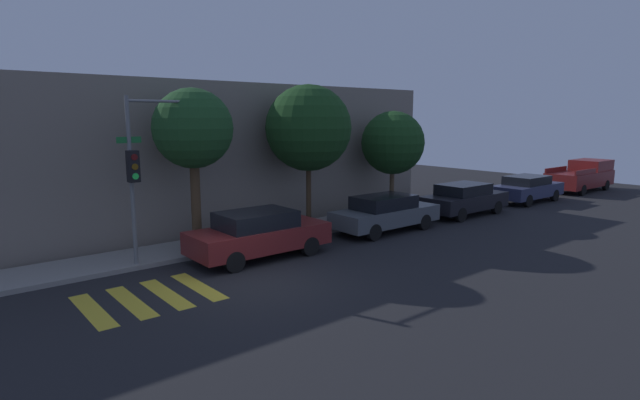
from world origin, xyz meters
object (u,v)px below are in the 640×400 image
(sedan_tail_of_row, at_px, (527,188))
(pickup_truck, at_px, (582,176))
(traffic_light_pole, at_px, (147,154))
(sedan_far_end, at_px, (464,199))
(tree_midblock, at_px, (308,128))
(tree_far_end, at_px, (393,143))
(tree_near_corner, at_px, (193,130))
(sedan_middle, at_px, (385,213))
(sedan_near_corner, at_px, (259,234))

(sedan_tail_of_row, relative_size, pickup_truck, 0.86)
(traffic_light_pole, xyz_separation_m, sedan_far_end, (13.96, -1.27, -2.61))
(tree_midblock, xyz_separation_m, tree_far_end, (4.76, 0.00, -0.71))
(tree_near_corner, bearing_deg, sedan_tail_of_row, -6.36)
(traffic_light_pole, bearing_deg, sedan_middle, -8.24)
(sedan_near_corner, relative_size, sedan_middle, 0.98)
(tree_midblock, relative_size, tree_far_end, 1.20)
(sedan_near_corner, distance_m, tree_far_end, 8.93)
(sedan_middle, xyz_separation_m, tree_near_corner, (-6.96, 1.98, 3.28))
(sedan_near_corner, bearing_deg, sedan_far_end, 0.00)
(traffic_light_pole, relative_size, tree_far_end, 1.07)
(traffic_light_pole, xyz_separation_m, sedan_tail_of_row, (19.59, -1.27, -2.63))
(pickup_truck, relative_size, tree_far_end, 1.11)
(sedan_far_end, height_order, tree_far_end, tree_far_end)
(sedan_middle, xyz_separation_m, pickup_truck, (17.31, 0.00, 0.16))
(traffic_light_pole, height_order, sedan_tail_of_row, traffic_light_pole)
(sedan_near_corner, bearing_deg, tree_midblock, 29.00)
(sedan_middle, height_order, tree_midblock, tree_midblock)
(tree_near_corner, bearing_deg, sedan_far_end, -9.26)
(traffic_light_pole, distance_m, pickup_truck, 26.22)
(sedan_far_end, distance_m, tree_midblock, 8.35)
(tree_midblock, bearing_deg, sedan_near_corner, -151.00)
(traffic_light_pole, distance_m, tree_midblock, 6.60)
(sedan_middle, distance_m, tree_midblock, 4.42)
(sedan_near_corner, relative_size, tree_far_end, 0.95)
(sedan_tail_of_row, distance_m, pickup_truck, 6.48)
(sedan_far_end, bearing_deg, sedan_middle, 180.00)
(traffic_light_pole, bearing_deg, tree_far_end, 3.63)
(sedan_far_end, height_order, pickup_truck, pickup_truck)
(sedan_far_end, distance_m, tree_far_end, 4.19)
(sedan_far_end, xyz_separation_m, tree_midblock, (-7.44, 1.98, 3.25))
(traffic_light_pole, bearing_deg, tree_near_corner, 21.71)
(sedan_tail_of_row, height_order, pickup_truck, pickup_truck)
(sedan_near_corner, bearing_deg, pickup_truck, 0.00)
(sedan_near_corner, distance_m, sedan_middle, 5.81)
(sedan_near_corner, distance_m, sedan_tail_of_row, 16.64)
(sedan_far_end, relative_size, tree_far_end, 0.96)
(sedan_middle, height_order, pickup_truck, pickup_truck)
(traffic_light_pole, distance_m, sedan_middle, 9.23)
(pickup_truck, bearing_deg, sedan_middle, -180.00)
(sedan_middle, bearing_deg, traffic_light_pole, 171.76)
(traffic_light_pole, height_order, sedan_far_end, traffic_light_pole)
(tree_far_end, bearing_deg, sedan_far_end, -36.53)
(sedan_far_end, height_order, tree_near_corner, tree_near_corner)
(pickup_truck, xyz_separation_m, tree_far_end, (-14.79, 1.98, 2.38))
(sedan_near_corner, xyz_separation_m, tree_near_corner, (-1.15, 1.98, 3.24))
(sedan_near_corner, distance_m, tree_midblock, 5.21)
(tree_far_end, bearing_deg, pickup_truck, -7.64)
(tree_midblock, bearing_deg, sedan_far_end, -14.94)
(sedan_middle, bearing_deg, sedan_near_corner, 180.00)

